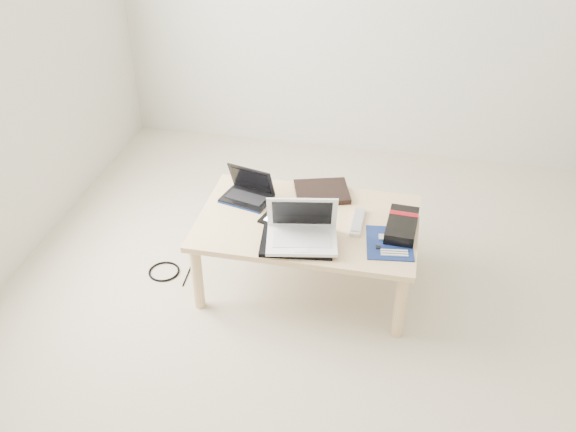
% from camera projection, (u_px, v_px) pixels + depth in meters
% --- Properties ---
extents(ground, '(4.00, 4.00, 0.00)m').
position_uv_depth(ground, '(377.00, 353.00, 3.01)').
color(ground, beige).
rests_on(ground, ground).
extents(coffee_table, '(1.10, 0.70, 0.40)m').
position_uv_depth(coffee_table, '(308.00, 228.00, 3.25)').
color(coffee_table, '#DCBC85').
rests_on(coffee_table, ground).
extents(book, '(0.34, 0.31, 0.03)m').
position_uv_depth(book, '(322.00, 192.00, 3.41)').
color(book, black).
rests_on(book, coffee_table).
extents(netbook, '(0.29, 0.24, 0.18)m').
position_uv_depth(netbook, '(248.00, 192.00, 3.37)').
color(netbook, black).
rests_on(netbook, coffee_table).
extents(tablet, '(0.30, 0.26, 0.01)m').
position_uv_depth(tablet, '(289.00, 219.00, 3.22)').
color(tablet, black).
rests_on(tablet, coffee_table).
extents(remote, '(0.06, 0.23, 0.02)m').
position_uv_depth(remote, '(358.00, 222.00, 3.19)').
color(remote, silver).
rests_on(remote, coffee_table).
extents(neoprene_sleeve, '(0.37, 0.29, 0.02)m').
position_uv_depth(neoprene_sleeve, '(297.00, 241.00, 3.05)').
color(neoprene_sleeve, black).
rests_on(neoprene_sleeve, coffee_table).
extents(white_laptop, '(0.37, 0.29, 0.23)m').
position_uv_depth(white_laptop, '(302.00, 231.00, 3.03)').
color(white_laptop, white).
rests_on(white_laptop, neoprene_sleeve).
extents(motherboard, '(0.25, 0.30, 0.01)m').
position_uv_depth(motherboard, '(390.00, 243.00, 3.06)').
color(motherboard, '#0B1B4C').
rests_on(motherboard, coffee_table).
extents(gpu_box, '(0.16, 0.29, 0.06)m').
position_uv_depth(gpu_box, '(402.00, 226.00, 3.13)').
color(gpu_box, black).
rests_on(gpu_box, coffee_table).
extents(cable_coil, '(0.12, 0.12, 0.01)m').
position_uv_depth(cable_coil, '(295.00, 225.00, 3.18)').
color(cable_coil, black).
rests_on(cable_coil, coffee_table).
extents(floor_cable_coil, '(0.22, 0.22, 0.01)m').
position_uv_depth(floor_cable_coil, '(164.00, 271.00, 3.50)').
color(floor_cable_coil, black).
rests_on(floor_cable_coil, ground).
extents(floor_cable_trail, '(0.03, 0.35, 0.01)m').
position_uv_depth(floor_cable_trail, '(191.00, 266.00, 3.55)').
color(floor_cable_trail, black).
rests_on(floor_cable_trail, ground).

